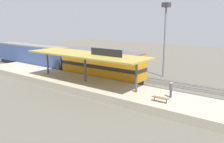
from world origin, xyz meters
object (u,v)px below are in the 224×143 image
freight_car (82,58)px  light_mast (165,24)px  person_waiting (171,89)px  passenger_carriage_single (32,55)px  locomotive (101,65)px  platform_bench (160,98)px

freight_car → light_mast: size_ratio=1.03×
person_waiting → light_mast: bearing=28.3°
passenger_carriage_single → light_mast: (7.80, -24.71, 6.08)m
locomotive → light_mast: size_ratio=1.23×
locomotive → freight_car: locomotive is taller
locomotive → freight_car: size_ratio=1.20×
platform_bench → person_waiting: (2.01, -0.23, 0.51)m
locomotive → person_waiting: (-3.99, -13.07, -0.56)m
person_waiting → freight_car: bearing=68.4°
locomotive → passenger_carriage_single: locomotive is taller
platform_bench → locomotive: (6.00, 12.84, 1.07)m
locomotive → person_waiting: locomotive is taller
light_mast → passenger_carriage_single: bearing=107.5°
person_waiting → passenger_carriage_single: bearing=82.7°
passenger_carriage_single → person_waiting: bearing=-97.3°
platform_bench → freight_car: bearing=63.7°
platform_bench → person_waiting: person_waiting is taller
light_mast → person_waiting: bearing=-151.7°
passenger_carriage_single → freight_car: size_ratio=1.67×
passenger_carriage_single → locomotive: bearing=-90.0°
locomotive → light_mast: (7.80, -6.71, 5.99)m
platform_bench → freight_car: freight_car is taller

